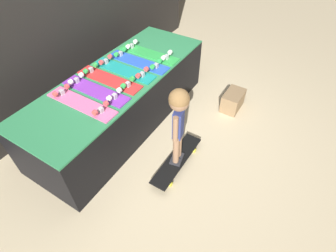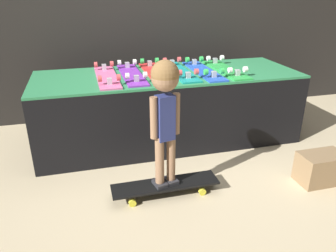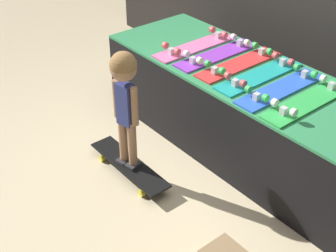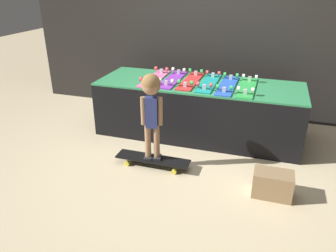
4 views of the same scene
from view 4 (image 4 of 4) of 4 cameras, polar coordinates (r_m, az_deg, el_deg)
ground_plane at (r=3.74m, az=3.23°, el=-4.68°), size 16.00×16.00×0.00m
back_wall at (r=4.66m, az=8.06°, el=15.46°), size 5.45×0.10×2.22m
display_rack at (r=4.08m, az=5.30°, el=2.97°), size 2.45×0.85×0.67m
skateboard_pink_on_rack at (r=4.11m, az=-2.32°, el=8.39°), size 0.18×0.78×0.09m
skateboard_purple_on_rack at (r=4.06m, az=0.83°, el=8.23°), size 0.18×0.78×0.09m
skateboard_red_on_rack at (r=4.01m, az=4.00°, el=7.97°), size 0.18×0.78×0.09m
skateboard_teal_on_rack at (r=3.95m, az=7.13°, el=7.56°), size 0.18×0.78×0.09m
skateboard_blue_on_rack at (r=3.89m, az=10.33°, el=7.08°), size 0.18×0.78×0.09m
skateboard_green_on_rack at (r=3.87m, az=13.66°, el=6.68°), size 0.18×0.78×0.09m
skateboard_on_floor at (r=3.46m, az=-2.68°, el=-5.86°), size 0.79×0.19×0.09m
child at (r=3.18m, az=-2.91°, el=4.33°), size 0.21×0.18×0.91m
storage_box at (r=3.15m, az=17.74°, el=-9.61°), size 0.35×0.22×0.24m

